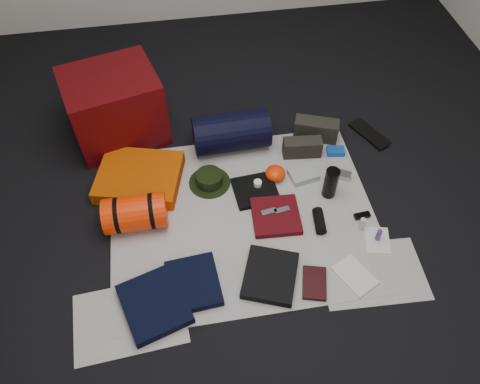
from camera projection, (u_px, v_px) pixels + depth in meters
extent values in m
cube|color=black|center=(243.00, 218.00, 2.88)|extent=(4.50, 4.50, 0.02)
cube|color=silver|center=(243.00, 216.00, 2.87)|extent=(1.60, 1.30, 0.01)
cube|color=silver|center=(130.00, 318.00, 2.46)|extent=(0.61, 0.44, 0.00)
cube|color=silver|center=(372.00, 273.00, 2.63)|extent=(0.60, 0.43, 0.00)
cube|color=#510508|center=(115.00, 107.00, 3.12)|extent=(0.69, 0.63, 0.49)
cube|color=#C64702|center=(139.00, 177.00, 2.99)|extent=(0.61, 0.54, 0.09)
cylinder|color=#FE2E04|center=(135.00, 213.00, 2.74)|extent=(0.36, 0.21, 0.21)
cylinder|color=black|center=(118.00, 215.00, 2.73)|extent=(0.02, 0.22, 0.22)
cylinder|color=black|center=(152.00, 211.00, 2.75)|extent=(0.02, 0.22, 0.22)
cylinder|color=black|center=(231.00, 132.00, 3.13)|extent=(0.51, 0.28, 0.26)
cylinder|color=black|center=(210.00, 182.00, 3.02)|extent=(0.35, 0.35, 0.01)
cylinder|color=black|center=(209.00, 178.00, 2.99)|extent=(0.17, 0.17, 0.08)
cube|color=#292720|center=(302.00, 147.00, 3.13)|extent=(0.26, 0.12, 0.13)
cube|color=#292720|center=(316.00, 129.00, 3.22)|extent=(0.32, 0.21, 0.15)
cube|color=black|center=(369.00, 134.00, 3.30)|extent=(0.24, 0.33, 0.02)
cube|color=black|center=(373.00, 138.00, 3.28)|extent=(0.18, 0.27, 0.01)
cube|color=black|center=(154.00, 304.00, 2.47)|extent=(0.41, 0.44, 0.06)
cube|color=black|center=(194.00, 283.00, 2.55)|extent=(0.30, 0.34, 0.05)
cube|color=black|center=(270.00, 275.00, 2.58)|extent=(0.38, 0.40, 0.05)
cube|color=black|center=(255.00, 190.00, 2.97)|extent=(0.29, 0.27, 0.03)
cube|color=#4E080E|center=(276.00, 216.00, 2.84)|extent=(0.30, 0.30, 0.04)
ellipsoid|color=#FE2E04|center=(275.00, 173.00, 3.02)|extent=(0.17, 0.17, 0.09)
cube|color=#959D97|center=(303.00, 175.00, 3.04)|extent=(0.20, 0.16, 0.04)
cylinder|color=black|center=(331.00, 183.00, 2.88)|extent=(0.11, 0.11, 0.22)
cylinder|color=black|center=(319.00, 221.00, 2.80)|extent=(0.08, 0.17, 0.06)
cube|color=#B5B4B9|center=(343.00, 175.00, 3.04)|extent=(0.12, 0.10, 0.04)
cube|color=#1047A0|center=(336.00, 151.00, 3.17)|extent=(0.13, 0.09, 0.04)
cylinder|color=#4E2577|center=(378.00, 235.00, 2.72)|extent=(0.04, 0.04, 0.09)
cylinder|color=#BABEB9|center=(362.00, 224.00, 2.77)|extent=(0.04, 0.04, 0.09)
cube|color=black|center=(314.00, 283.00, 2.57)|extent=(0.18, 0.22, 0.03)
cube|color=silver|center=(355.00, 275.00, 2.60)|extent=(0.24, 0.27, 0.01)
cube|color=silver|center=(377.00, 240.00, 2.75)|extent=(0.18, 0.21, 0.01)
cube|color=black|center=(362.00, 216.00, 2.85)|extent=(0.10, 0.05, 0.02)
cube|color=#B5B4B9|center=(151.00, 313.00, 2.47)|extent=(0.09, 0.09, 0.01)
cylinder|color=white|center=(258.00, 183.00, 2.97)|extent=(0.05, 0.05, 0.04)
cube|color=#B5B4B9|center=(269.00, 212.00, 2.83)|extent=(0.10, 0.05, 0.01)
cube|color=#B5B4B9|center=(282.00, 210.00, 2.84)|extent=(0.10, 0.05, 0.01)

